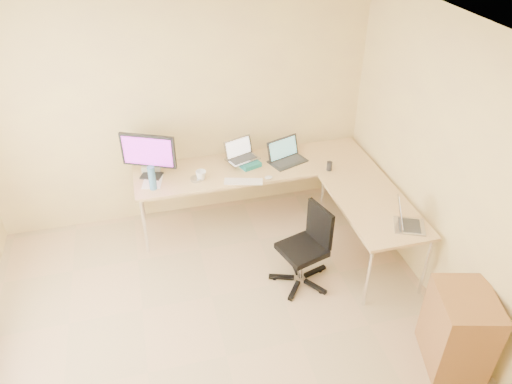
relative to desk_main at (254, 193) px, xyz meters
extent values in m
plane|color=tan|center=(-0.72, -1.85, -0.36)|extent=(4.50, 4.50, 0.00)
plane|color=white|center=(-0.72, -1.85, 2.24)|extent=(4.50, 4.50, 0.00)
plane|color=#E8D079|center=(-0.72, 0.40, 0.93)|extent=(4.50, 0.00, 4.50)
plane|color=#E8D079|center=(1.38, -1.85, 0.93)|extent=(0.00, 4.50, 4.50)
cube|color=tan|center=(0.00, 0.00, 0.00)|extent=(2.65, 0.70, 0.73)
cube|color=tan|center=(0.98, -1.00, 0.00)|extent=(0.70, 1.30, 0.73)
cube|color=black|center=(-1.13, 0.07, 0.62)|extent=(0.61, 0.42, 0.50)
cube|color=#166360|center=(-0.07, 0.06, 0.39)|extent=(0.30, 0.35, 0.05)
cube|color=#A3A3A9|center=(-0.11, 0.09, 0.53)|extent=(0.42, 0.37, 0.22)
cube|color=#252525|center=(0.39, -0.01, 0.49)|extent=(0.48, 0.42, 0.26)
cube|color=silver|center=(-0.20, -0.30, 0.37)|extent=(0.42, 0.22, 0.02)
ellipsoid|color=silver|center=(0.08, -0.30, 0.38)|extent=(0.10, 0.08, 0.03)
imported|color=white|center=(-0.62, -0.13, 0.42)|extent=(0.12, 0.12, 0.11)
cylinder|color=silver|center=(-0.67, -0.13, 0.38)|extent=(0.15, 0.15, 0.03)
cylinder|color=teal|center=(-1.13, -0.18, 0.50)|extent=(0.09, 0.09, 0.26)
cube|color=white|center=(-1.13, -0.05, 0.37)|extent=(0.25, 0.31, 0.01)
cube|color=beige|center=(-1.11, 0.20, 0.40)|extent=(0.23, 0.19, 0.07)
cylinder|color=silver|center=(-1.06, 0.20, 0.51)|extent=(0.29, 0.29, 0.30)
cylinder|color=black|center=(0.77, -0.30, 0.42)|extent=(0.07, 0.07, 0.10)
cube|color=#ACABB5|center=(1.13, -1.42, 0.47)|extent=(0.40, 0.37, 0.22)
cube|color=black|center=(0.19, -1.14, 0.14)|extent=(0.64, 0.64, 0.86)
cube|color=#A35429|center=(1.13, -2.35, -0.01)|extent=(0.57, 0.65, 0.76)
camera|label=1|loc=(-1.15, -4.50, 3.19)|focal=34.16mm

